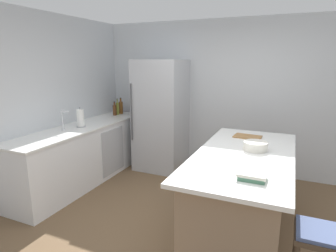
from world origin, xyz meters
TOP-DOWN VIEW (x-y plane):
  - ground_plane at (0.00, 0.00)m, footprint 7.20×7.20m
  - wall_rear at (0.00, 2.25)m, footprint 6.00×0.10m
  - wall_left at (-2.45, 0.00)m, footprint 0.10×6.00m
  - counter_run_left at (-2.08, 0.78)m, footprint 0.66×2.67m
  - kitchen_island at (0.48, 0.36)m, footprint 1.00×2.14m
  - refrigerator at (-1.21, 1.82)m, footprint 0.81×0.79m
  - bar_stool at (1.18, -0.46)m, footprint 0.36×0.36m
  - sink_faucet at (-2.13, 0.43)m, footprint 0.15×0.05m
  - paper_towel_roll at (-2.06, 0.72)m, footprint 0.14×0.14m
  - hot_sauce_bottle at (-2.16, 2.00)m, footprint 0.05×0.05m
  - whiskey_bottle at (-2.10, 1.91)m, footprint 0.07×0.07m
  - olive_oil_bottle at (-2.11, 1.81)m, footprint 0.06×0.06m
  - syrup_bottle at (-2.12, 1.72)m, footprint 0.07×0.07m
  - cookbook_stack at (0.64, -0.32)m, footprint 0.24×0.19m
  - mixing_bowl at (0.57, 0.52)m, footprint 0.26×0.26m
  - cutting_board at (0.40, 1.04)m, footprint 0.36×0.25m

SIDE VIEW (x-z plane):
  - ground_plane at x=0.00m, z-range 0.00..0.00m
  - counter_run_left at x=-2.08m, z-range 0.00..0.92m
  - kitchen_island at x=0.48m, z-range 0.01..0.95m
  - bar_stool at x=1.18m, z-range 0.21..0.90m
  - cutting_board at x=0.40m, z-range 0.94..0.96m
  - refrigerator at x=-1.21m, z-range 0.00..1.93m
  - cookbook_stack at x=0.64m, z-range 0.94..1.00m
  - mixing_bowl at x=0.57m, z-range 0.94..1.04m
  - hot_sauce_bottle at x=-2.16m, z-range 0.90..1.12m
  - syrup_bottle at x=-2.12m, z-range 0.89..1.15m
  - olive_oil_bottle at x=-2.11m, z-range 0.89..1.19m
  - whiskey_bottle at x=-2.10m, z-range 0.89..1.19m
  - paper_towel_roll at x=-2.06m, z-range 0.90..1.21m
  - sink_faucet at x=-2.13m, z-range 0.92..1.22m
  - wall_rear at x=0.00m, z-range 0.00..2.60m
  - wall_left at x=-2.45m, z-range 0.00..2.60m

